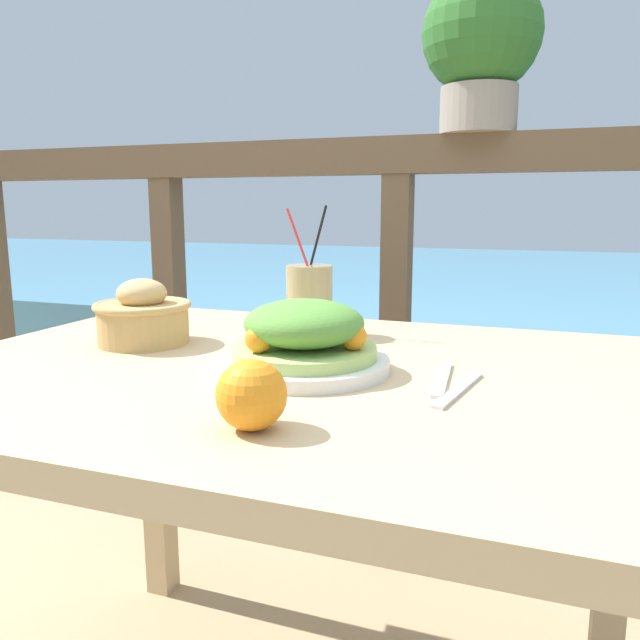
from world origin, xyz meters
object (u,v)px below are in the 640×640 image
(drink_glass, at_px, (309,300))
(potted_plant, at_px, (481,44))
(salad_plate, at_px, (304,341))
(bread_basket, at_px, (143,316))

(drink_glass, height_order, potted_plant, potted_plant)
(salad_plate, bearing_deg, bread_basket, 167.24)
(drink_glass, distance_m, potted_plant, 0.76)
(drink_glass, relative_size, bread_basket, 1.43)
(drink_glass, xyz_separation_m, potted_plant, (0.25, 0.47, 0.55))
(salad_plate, height_order, potted_plant, potted_plant)
(bread_basket, relative_size, potted_plant, 0.48)
(bread_basket, bearing_deg, salad_plate, -12.76)
(salad_plate, distance_m, bread_basket, 0.35)
(salad_plate, xyz_separation_m, drink_glass, (-0.09, 0.25, 0.02))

